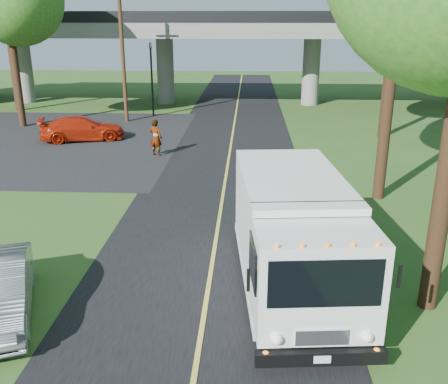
# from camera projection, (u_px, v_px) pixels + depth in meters

# --- Properties ---
(ground) EXTENTS (120.00, 120.00, 0.00)m
(ground) POSITION_uv_depth(u_px,v_px,m) (203.00, 322.00, 11.74)
(ground) COLOR #2D4F1C
(ground) RESTS_ON ground
(road) EXTENTS (7.00, 90.00, 0.02)m
(road) POSITION_uv_depth(u_px,v_px,m) (224.00, 187.00, 21.17)
(road) COLOR black
(road) RESTS_ON ground
(parking_lot) EXTENTS (16.00, 18.00, 0.01)m
(parking_lot) POSITION_uv_depth(u_px,v_px,m) (44.00, 141.00, 29.25)
(parking_lot) COLOR black
(parking_lot) RESTS_ON ground
(lane_line) EXTENTS (0.12, 90.00, 0.01)m
(lane_line) POSITION_uv_depth(u_px,v_px,m) (224.00, 186.00, 21.17)
(lane_line) COLOR gold
(lane_line) RESTS_ON road
(overpass) EXTENTS (54.00, 10.00, 7.30)m
(overpass) POSITION_uv_depth(u_px,v_px,m) (238.00, 48.00, 40.43)
(overpass) COLOR slate
(overpass) RESTS_ON ground
(traffic_signal) EXTENTS (0.18, 0.22, 5.20)m
(traffic_signal) POSITION_uv_depth(u_px,v_px,m) (152.00, 72.00, 35.51)
(traffic_signal) COLOR black
(traffic_signal) RESTS_ON ground
(utility_pole) EXTENTS (1.60, 0.26, 9.00)m
(utility_pole) POSITION_uv_depth(u_px,v_px,m) (123.00, 53.00, 33.24)
(utility_pole) COLOR #472D19
(utility_pole) RESTS_ON ground
(tree_left_far) EXTENTS (5.26, 5.16, 9.89)m
(tree_left_far) POSITION_uv_depth(u_px,v_px,m) (7.00, 9.00, 36.36)
(tree_left_far) COLOR #382314
(tree_left_far) RESTS_ON ground
(step_van) EXTENTS (3.24, 7.26, 2.96)m
(step_van) POSITION_uv_depth(u_px,v_px,m) (294.00, 232.00, 12.73)
(step_van) COLOR white
(step_van) RESTS_ON ground
(red_sedan) EXTENTS (5.19, 3.35, 1.40)m
(red_sedan) POSITION_uv_depth(u_px,v_px,m) (82.00, 128.00, 29.14)
(red_sedan) COLOR #B0200A
(red_sedan) RESTS_ON ground
(pedestrian) EXTENTS (0.81, 0.67, 1.91)m
(pedestrian) POSITION_uv_depth(u_px,v_px,m) (156.00, 138.00, 25.77)
(pedestrian) COLOR gray
(pedestrian) RESTS_ON ground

